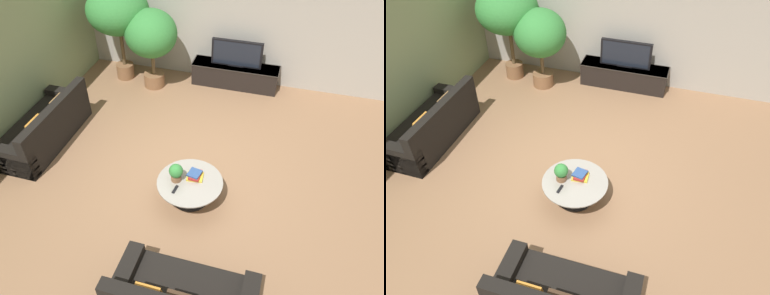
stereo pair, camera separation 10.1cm
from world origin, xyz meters
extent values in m
plane|color=#8C6647|center=(0.00, 0.00, 0.00)|extent=(24.00, 24.00, 0.00)
cube|color=#A39E93|center=(0.00, 3.26, 1.50)|extent=(7.40, 0.12, 3.00)
cube|color=gray|center=(-3.26, 0.20, 1.50)|extent=(0.12, 7.40, 3.00)
cube|color=black|center=(0.29, 2.94, 0.25)|extent=(1.88, 0.48, 0.50)
cube|color=#2D2823|center=(0.29, 2.94, 0.49)|extent=(1.91, 0.50, 0.02)
cube|color=black|center=(0.29, 2.94, 0.78)|extent=(1.09, 0.08, 0.57)
cube|color=black|center=(0.29, 2.90, 0.78)|extent=(1.00, 0.00, 0.51)
cube|color=black|center=(0.29, 2.94, 0.51)|extent=(0.33, 0.13, 0.02)
cylinder|color=black|center=(0.27, -0.57, 0.01)|extent=(0.56, 0.56, 0.02)
cylinder|color=black|center=(0.27, -0.57, 0.18)|extent=(0.10, 0.10, 0.36)
cylinder|color=gray|center=(0.27, -0.57, 0.37)|extent=(1.01, 1.01, 0.02)
cube|color=black|center=(-2.72, 0.07, 0.21)|extent=(0.84, 2.00, 0.42)
cube|color=black|center=(-2.38, 0.07, 0.63)|extent=(0.16, 2.00, 0.42)
cube|color=black|center=(-2.72, 0.97, 0.27)|extent=(0.84, 0.20, 0.54)
cube|color=black|center=(-2.72, -0.83, 0.27)|extent=(0.84, 0.20, 0.54)
cube|color=olive|center=(-2.54, 0.42, 0.58)|extent=(0.17, 0.36, 0.34)
cube|color=orange|center=(-2.54, -0.28, 0.59)|extent=(0.16, 0.37, 0.35)
cube|color=black|center=(-0.03, -2.32, 0.27)|extent=(0.20, 0.84, 0.54)
cube|color=orange|center=(0.35, -2.50, 0.55)|extent=(0.30, 0.17, 0.29)
cylinder|color=brown|center=(-2.21, 2.60, 0.17)|extent=(0.40, 0.40, 0.33)
cylinder|color=brown|center=(-2.21, 2.60, 0.70)|extent=(0.08, 0.08, 0.74)
ellipsoid|color=#337F38|center=(-2.21, 2.60, 1.57)|extent=(1.31, 1.31, 1.00)
cylinder|color=brown|center=(-1.44, 2.44, 0.15)|extent=(0.45, 0.45, 0.30)
cylinder|color=brown|center=(-1.44, 2.44, 0.52)|extent=(0.08, 0.08, 0.44)
ellipsoid|color=#337F38|center=(-1.44, 2.44, 1.23)|extent=(1.09, 1.09, 0.98)
cylinder|color=brown|center=(0.06, -0.59, 0.43)|extent=(0.16, 0.16, 0.10)
sphere|color=#337F38|center=(0.06, -0.59, 0.58)|extent=(0.22, 0.22, 0.22)
cube|color=gold|center=(0.32, -0.46, 0.40)|extent=(0.27, 0.23, 0.03)
cube|color=#A32823|center=(0.32, -0.45, 0.43)|extent=(0.16, 0.24, 0.04)
cube|color=#2D4C84|center=(0.31, -0.45, 0.46)|extent=(0.22, 0.23, 0.03)
cube|color=black|center=(0.10, -0.79, 0.39)|extent=(0.06, 0.16, 0.02)
camera|label=1|loc=(1.38, -4.33, 4.54)|focal=35.00mm
camera|label=2|loc=(1.48, -4.30, 4.54)|focal=35.00mm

